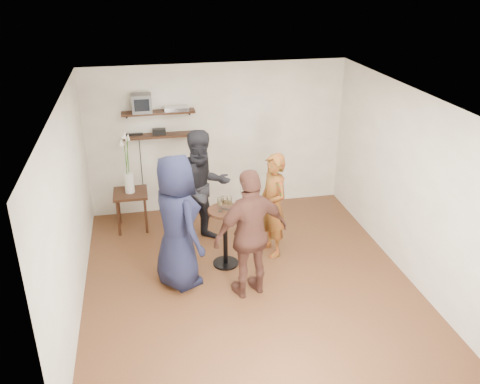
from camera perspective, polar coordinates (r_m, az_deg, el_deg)
name	(u,v)px	position (r m, az deg, el deg)	size (l,w,h in m)	color
room	(248,197)	(6.64, 0.95, -0.56)	(4.58, 5.08, 2.68)	#452316
shelf_upper	(158,112)	(8.56, -9.16, 8.83)	(1.20, 0.25, 0.04)	black
shelf_lower	(160,135)	(8.67, -8.98, 6.29)	(1.20, 0.25, 0.04)	black
crt_monitor	(142,103)	(8.51, -11.00, 9.78)	(0.32, 0.30, 0.30)	#59595B
dvd_deck	(176,109)	(8.56, -7.18, 9.29)	(0.40, 0.24, 0.06)	silver
radio	(159,132)	(8.65, -9.08, 6.71)	(0.22, 0.10, 0.10)	black
power_strip	(134,134)	(8.70, -11.85, 6.36)	(0.30, 0.05, 0.03)	black
side_table	(131,198)	(8.56, -12.16, -0.68)	(0.55, 0.55, 0.66)	black
vase_lilies	(128,173)	(8.39, -12.43, 2.09)	(0.20, 0.21, 1.08)	silver
drinks_table	(225,230)	(7.35, -1.67, -4.25)	(0.49, 0.49, 0.90)	black
wine_glass_fl	(220,202)	(7.09, -2.29, -1.17)	(0.07, 0.07, 0.21)	silver
wine_glass_fr	(229,201)	(7.11, -1.21, -1.04)	(0.07, 0.07, 0.22)	silver
wine_glass_bl	(222,200)	(7.19, -2.00, -0.94)	(0.06, 0.06, 0.18)	silver
wine_glass_br	(226,201)	(7.16, -1.59, -1.02)	(0.06, 0.06, 0.19)	silver
person_plaid	(273,205)	(7.56, 3.71, -1.50)	(0.59, 0.38, 1.61)	#B01E14
person_dark	(203,188)	(7.84, -4.19, 0.42)	(0.90, 0.70, 1.85)	black
person_navy	(177,222)	(6.81, -7.10, -3.40)	(0.92, 0.60, 1.89)	black
person_brown	(251,234)	(6.59, 1.25, -4.76)	(1.05, 0.44, 1.79)	#4A281F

